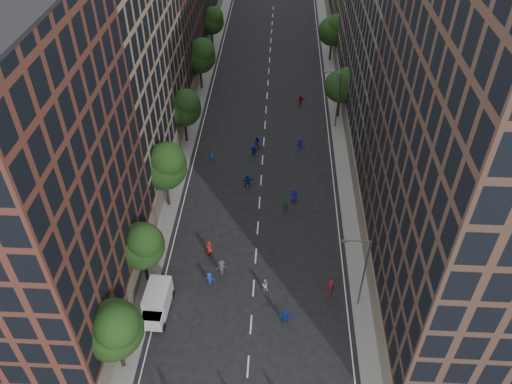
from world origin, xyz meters
The scene contains 34 objects.
ground centered at (0.00, 40.00, 0.00)m, with size 240.00×240.00×0.00m, color black.
sidewalk_left centered at (-12.00, 47.50, 0.07)m, with size 4.00×105.00×0.15m, color slate.
sidewalk_right centered at (12.00, 47.50, 0.07)m, with size 4.00×105.00×0.15m, color slate.
bldg_left_a centered at (-19.00, 11.00, 15.00)m, with size 14.00×22.00×30.00m, color #562B20.
bldg_left_b centered at (-19.00, 35.00, 17.00)m, with size 14.00×26.00×34.00m, color #947B61.
bldg_left_c centered at (-19.00, 58.00, 14.00)m, with size 14.00×20.00×28.00m, color #562B20.
bldg_right_a centered at (19.00, 15.00, 18.00)m, with size 14.00×30.00×36.00m, color #4A3328.
bldg_right_b centered at (19.00, 44.00, 16.50)m, with size 14.00×28.00×33.00m, color #5E584D.
tree_left_0 centered at (-11.01, 3.85, 5.96)m, with size 5.20×5.20×8.83m.
tree_left_1 centered at (-11.02, 13.86, 5.55)m, with size 4.80×4.80×8.21m.
tree_left_2 centered at (-10.99, 25.83, 6.36)m, with size 5.60×5.60×9.45m.
tree_left_3 centered at (-11.02, 39.85, 5.82)m, with size 5.00×5.00×8.58m.
tree_left_4 centered at (-11.00, 55.84, 6.10)m, with size 5.40×5.40×9.08m.
tree_left_5 centered at (-11.02, 71.86, 5.68)m, with size 4.80×4.80×8.33m.
tree_right_a centered at (11.38, 47.85, 5.63)m, with size 5.00×5.00×8.39m.
tree_right_b centered at (11.39, 67.85, 5.96)m, with size 5.20×5.20×8.83m.
streetlamp_near centered at (10.37, 12.00, 5.17)m, with size 2.64×0.22×9.06m.
streetlamp_far centered at (10.37, 45.00, 5.17)m, with size 2.64×0.22×9.06m.
cargo_van centered at (-9.30, 10.10, 1.40)m, with size 2.53×5.09×2.66m.
skater_3 centered at (-4.60, 13.86, 0.76)m, with size 0.98×0.57×1.52m, color #173BBB.
skater_4 centered at (-8.50, 11.42, 0.82)m, with size 0.96×0.40×1.64m, color #1628B7.
skater_5 centered at (3.28, 9.44, 0.85)m, with size 1.57×0.50×1.69m, color #1537B0.
skater_6 centered at (-5.16, 18.13, 0.87)m, with size 0.85×0.56×1.75m, color #A41B1F.
skater_7 centered at (7.90, 13.38, 0.92)m, with size 0.67×0.44×1.84m, color maroon.
skater_8 centered at (1.18, 13.28, 0.78)m, with size 0.76×0.59×1.55m, color beige.
skater_9 centered at (-3.49, 15.28, 0.95)m, with size 1.23×0.71×1.90m, color #424348.
skater_10 centered at (3.16, 25.52, 0.83)m, with size 0.97×0.40×1.66m, color #1D6129.
skater_11 centered at (-1.71, 30.01, 0.95)m, with size 1.77×0.56×1.90m, color #123399.
skater_12 centered at (4.24, 27.51, 0.89)m, with size 0.87×0.57×1.78m, color #13149A.
skater_13 centered at (-6.92, 35.18, 0.75)m, with size 0.55×0.36×1.51m, color blue.
skater_14 centered at (-0.96, 38.65, 0.97)m, with size 0.94×0.73×1.94m, color navy.
skater_15 centered at (5.16, 38.47, 0.96)m, with size 1.24×0.71×1.92m, color #13118D.
skater_16 centered at (-1.25, 36.64, 0.95)m, with size 1.11×0.46×1.89m, color #13219E.
skater_17 centered at (5.45, 51.14, 0.87)m, with size 1.62×0.52×1.75m, color maroon.
Camera 1 is at (1.98, -19.72, 41.03)m, focal length 35.00 mm.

